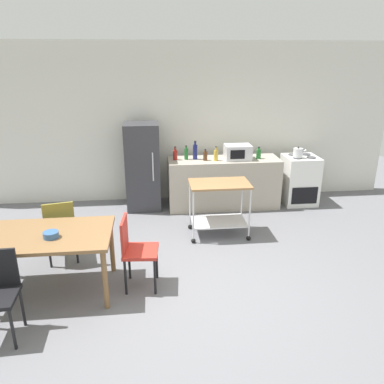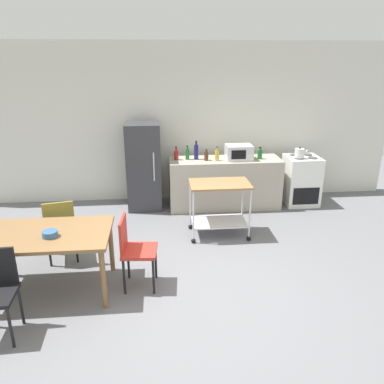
{
  "view_description": "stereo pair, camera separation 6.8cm",
  "coord_description": "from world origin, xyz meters",
  "px_view_note": "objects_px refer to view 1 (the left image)",
  "views": [
    {
      "loc": [
        -0.37,
        -3.86,
        2.63
      ],
      "look_at": [
        0.17,
        1.2,
        0.8
      ],
      "focal_mm": 35.39,
      "sensor_mm": 36.0,
      "label": 1
    },
    {
      "loc": [
        -0.3,
        -3.87,
        2.63
      ],
      "look_at": [
        0.17,
        1.2,
        0.8
      ],
      "focal_mm": 35.39,
      "sensor_mm": 36.0,
      "label": 2
    }
  ],
  "objects_px": {
    "chair_red": "(135,248)",
    "microwave": "(238,152)",
    "bottle_vinegar": "(205,156)",
    "kettle": "(298,153)",
    "kitchen_cart": "(219,200)",
    "bottle_soda": "(259,154)",
    "bottle_olive_oil": "(216,155)",
    "fruit_bowl": "(51,235)",
    "dining_table": "(45,240)",
    "refrigerator": "(143,167)",
    "stove_oven": "(299,180)",
    "bottle_sesame_oil": "(175,155)",
    "chair_olive": "(60,227)",
    "bottle_soy_sauce": "(195,152)",
    "bottle_wine": "(186,154)"
  },
  "relations": [
    {
      "from": "microwave",
      "to": "kettle",
      "type": "height_order",
      "value": "microwave"
    },
    {
      "from": "chair_olive",
      "to": "kitchen_cart",
      "type": "distance_m",
      "value": 2.3
    },
    {
      "from": "chair_olive",
      "to": "fruit_bowl",
      "type": "height_order",
      "value": "chair_olive"
    },
    {
      "from": "kitchen_cart",
      "to": "bottle_soda",
      "type": "height_order",
      "value": "bottle_soda"
    },
    {
      "from": "chair_olive",
      "to": "bottle_soy_sauce",
      "type": "height_order",
      "value": "bottle_soy_sauce"
    },
    {
      "from": "chair_olive",
      "to": "kettle",
      "type": "bearing_deg",
      "value": -168.35
    },
    {
      "from": "bottle_sesame_oil",
      "to": "microwave",
      "type": "relative_size",
      "value": 0.52
    },
    {
      "from": "bottle_olive_oil",
      "to": "fruit_bowl",
      "type": "height_order",
      "value": "bottle_olive_oil"
    },
    {
      "from": "kitchen_cart",
      "to": "refrigerator",
      "type": "bearing_deg",
      "value": 132.28
    },
    {
      "from": "microwave",
      "to": "chair_red",
      "type": "bearing_deg",
      "value": -125.78
    },
    {
      "from": "bottle_wine",
      "to": "bottle_soda",
      "type": "distance_m",
      "value": 1.3
    },
    {
      "from": "bottle_vinegar",
      "to": "stove_oven",
      "type": "bearing_deg",
      "value": 2.38
    },
    {
      "from": "chair_red",
      "to": "stove_oven",
      "type": "distance_m",
      "value": 3.87
    },
    {
      "from": "bottle_soy_sauce",
      "to": "fruit_bowl",
      "type": "bearing_deg",
      "value": -125.94
    },
    {
      "from": "dining_table",
      "to": "bottle_sesame_oil",
      "type": "xyz_separation_m",
      "value": [
        1.65,
        2.51,
        0.32
      ]
    },
    {
      "from": "chair_red",
      "to": "microwave",
      "type": "height_order",
      "value": "microwave"
    },
    {
      "from": "chair_olive",
      "to": "refrigerator",
      "type": "distance_m",
      "value": 2.17
    },
    {
      "from": "bottle_soda",
      "to": "chair_red",
      "type": "bearing_deg",
      "value": -131.22
    },
    {
      "from": "stove_oven",
      "to": "kettle",
      "type": "relative_size",
      "value": 3.84
    },
    {
      "from": "dining_table",
      "to": "bottle_olive_oil",
      "type": "relative_size",
      "value": 5.96
    },
    {
      "from": "chair_olive",
      "to": "chair_red",
      "type": "bearing_deg",
      "value": 132.93
    },
    {
      "from": "stove_oven",
      "to": "bottle_wine",
      "type": "bearing_deg",
      "value": 179.29
    },
    {
      "from": "dining_table",
      "to": "kitchen_cart",
      "type": "relative_size",
      "value": 1.65
    },
    {
      "from": "chair_olive",
      "to": "fruit_bowl",
      "type": "bearing_deg",
      "value": 84.93
    },
    {
      "from": "bottle_soy_sauce",
      "to": "microwave",
      "type": "xyz_separation_m",
      "value": [
        0.75,
        -0.08,
        -0.01
      ]
    },
    {
      "from": "stove_oven",
      "to": "kitchen_cart",
      "type": "height_order",
      "value": "stove_oven"
    },
    {
      "from": "dining_table",
      "to": "bottle_olive_oil",
      "type": "distance_m",
      "value": 3.36
    },
    {
      "from": "bottle_vinegar",
      "to": "kettle",
      "type": "height_order",
      "value": "kettle"
    },
    {
      "from": "refrigerator",
      "to": "bottle_vinegar",
      "type": "bearing_deg",
      "value": -8.05
    },
    {
      "from": "bottle_wine",
      "to": "stove_oven",
      "type": "bearing_deg",
      "value": -0.71
    },
    {
      "from": "chair_red",
      "to": "kitchen_cart",
      "type": "xyz_separation_m",
      "value": [
        1.23,
        1.29,
        0.05
      ]
    },
    {
      "from": "bottle_soy_sauce",
      "to": "fruit_bowl",
      "type": "distance_m",
      "value": 3.24
    },
    {
      "from": "chair_red",
      "to": "kitchen_cart",
      "type": "height_order",
      "value": "chair_red"
    },
    {
      "from": "bottle_olive_oil",
      "to": "bottle_soda",
      "type": "distance_m",
      "value": 0.79
    },
    {
      "from": "dining_table",
      "to": "bottle_sesame_oil",
      "type": "relative_size",
      "value": 6.28
    },
    {
      "from": "bottle_sesame_oil",
      "to": "fruit_bowl",
      "type": "bearing_deg",
      "value": -120.52
    },
    {
      "from": "bottle_vinegar",
      "to": "bottle_soda",
      "type": "bearing_deg",
      "value": 1.36
    },
    {
      "from": "bottle_sesame_oil",
      "to": "bottle_olive_oil",
      "type": "xyz_separation_m",
      "value": [
        0.71,
        -0.13,
        0.01
      ]
    },
    {
      "from": "dining_table",
      "to": "bottle_sesame_oil",
      "type": "distance_m",
      "value": 3.02
    },
    {
      "from": "bottle_soy_sauce",
      "to": "microwave",
      "type": "distance_m",
      "value": 0.75
    },
    {
      "from": "chair_olive",
      "to": "bottle_wine",
      "type": "xyz_separation_m",
      "value": [
        1.84,
        1.82,
        0.49
      ]
    },
    {
      "from": "stove_oven",
      "to": "bottle_sesame_oil",
      "type": "height_order",
      "value": "bottle_sesame_oil"
    },
    {
      "from": "bottle_olive_oil",
      "to": "chair_red",
      "type": "bearing_deg",
      "value": -119.58
    },
    {
      "from": "dining_table",
      "to": "kettle",
      "type": "height_order",
      "value": "kettle"
    },
    {
      "from": "refrigerator",
      "to": "bottle_wine",
      "type": "height_order",
      "value": "refrigerator"
    },
    {
      "from": "dining_table",
      "to": "bottle_wine",
      "type": "height_order",
      "value": "bottle_wine"
    },
    {
      "from": "bottle_vinegar",
      "to": "bottle_olive_oil",
      "type": "xyz_separation_m",
      "value": [
        0.18,
        -0.03,
        0.02
      ]
    },
    {
      "from": "chair_red",
      "to": "kettle",
      "type": "height_order",
      "value": "kettle"
    },
    {
      "from": "kitchen_cart",
      "to": "bottle_sesame_oil",
      "type": "xyz_separation_m",
      "value": [
        -0.58,
        1.22,
        0.42
      ]
    },
    {
      "from": "bottle_soda",
      "to": "dining_table",
      "type": "bearing_deg",
      "value": -142.17
    }
  ]
}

